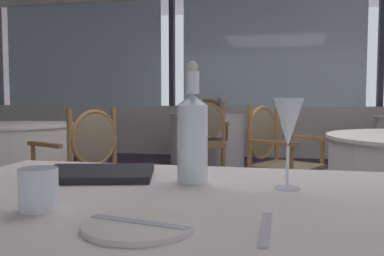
# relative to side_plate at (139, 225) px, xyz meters

# --- Properties ---
(ground_plane) EXTENTS (15.59, 15.59, 0.00)m
(ground_plane) POSITION_rel_side_plate_xyz_m (0.07, 2.03, -0.77)
(ground_plane) COLOR #47384C
(window_wall_far) EXTENTS (10.76, 0.14, 2.94)m
(window_wall_far) POSITION_rel_side_plate_xyz_m (0.07, 6.53, 0.40)
(window_wall_far) COLOR silver
(window_wall_far) RESTS_ON ground_plane
(side_plate) EXTENTS (0.20, 0.20, 0.01)m
(side_plate) POSITION_rel_side_plate_xyz_m (0.00, 0.00, 0.00)
(side_plate) COLOR silver
(side_plate) RESTS_ON foreground_table
(butter_knife) EXTENTS (0.19, 0.06, 0.00)m
(butter_knife) POSITION_rel_side_plate_xyz_m (0.00, 0.00, 0.01)
(butter_knife) COLOR silver
(butter_knife) RESTS_ON foreground_table
(dinner_fork) EXTENTS (0.02, 0.19, 0.00)m
(dinner_fork) POSITION_rel_side_plate_xyz_m (0.22, 0.04, -0.00)
(dinner_fork) COLOR silver
(dinner_fork) RESTS_ON foreground_table
(water_bottle) EXTENTS (0.08, 0.08, 0.32)m
(water_bottle) POSITION_rel_side_plate_xyz_m (0.01, 0.41, 0.12)
(water_bottle) COLOR white
(water_bottle) RESTS_ON foreground_table
(wine_glass) EXTENTS (0.08, 0.08, 0.23)m
(wine_glass) POSITION_rel_side_plate_xyz_m (0.26, 0.38, 0.16)
(wine_glass) COLOR white
(wine_glass) RESTS_ON foreground_table
(water_tumbler) EXTENTS (0.08, 0.08, 0.09)m
(water_tumbler) POSITION_rel_side_plate_xyz_m (-0.24, 0.07, 0.04)
(water_tumbler) COLOR white
(water_tumbler) RESTS_ON foreground_table
(menu_book) EXTENTS (0.36, 0.31, 0.02)m
(menu_book) POSITION_rel_side_plate_xyz_m (-0.27, 0.44, 0.01)
(menu_book) COLOR black
(menu_book) RESTS_ON foreground_table
(dining_chair_0_0) EXTENTS (0.62, 0.65, 0.94)m
(dining_chair_0_0) POSITION_rel_side_plate_xyz_m (0.21, 2.55, -0.22)
(dining_chair_0_0) COLOR olive
(dining_chair_0_0) RESTS_ON ground_plane
(background_table_1) EXTENTS (1.10, 1.10, 0.77)m
(background_table_1) POSITION_rel_side_plate_xyz_m (-0.80, 5.37, -0.39)
(background_table_1) COLOR white
(background_table_1) RESTS_ON ground_plane
(dining_chair_1_0) EXTENTS (0.59, 0.53, 0.94)m
(dining_chair_1_0) POSITION_rel_side_plate_xyz_m (-0.64, 4.40, -0.23)
(dining_chair_1_0) COLOR olive
(dining_chair_1_0) RESTS_ON ground_plane
(dining_chair_1_1) EXTENTS (0.59, 0.53, 0.98)m
(dining_chair_1_1) POSITION_rel_side_plate_xyz_m (-0.96, 6.33, -0.20)
(dining_chair_1_1) COLOR olive
(dining_chair_1_1) RESTS_ON ground_plane
(background_table_2) EXTENTS (1.04, 1.04, 0.77)m
(background_table_2) POSITION_rel_side_plate_xyz_m (-2.03, 2.59, -0.39)
(background_table_2) COLOR white
(background_table_2) RESTS_ON ground_plane
(dining_chair_2_0) EXTENTS (0.61, 0.64, 0.92)m
(dining_chair_2_0) POSITION_rel_side_plate_xyz_m (-1.18, 2.18, -0.24)
(dining_chair_2_0) COLOR olive
(dining_chair_2_0) RESTS_ON ground_plane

